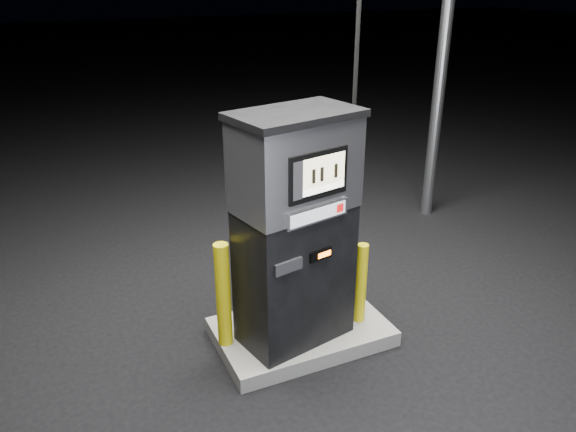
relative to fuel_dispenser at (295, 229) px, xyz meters
name	(u,v)px	position (x,y,z in m)	size (l,w,h in m)	color
ground	(301,338)	(0.11, 0.10, -1.23)	(80.00, 80.00, 0.00)	black
pump_island	(301,332)	(0.11, 0.10, -1.15)	(1.60, 1.00, 0.15)	slate
fuel_dispenser	(295,229)	(0.00, 0.00, 0.00)	(1.21, 0.82, 4.35)	black
bollard_left	(223,295)	(-0.63, 0.15, -0.58)	(0.13, 0.13, 0.99)	yellow
bollard_right	(361,283)	(0.66, -0.04, -0.67)	(0.11, 0.11, 0.81)	yellow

